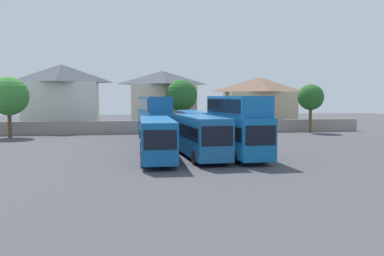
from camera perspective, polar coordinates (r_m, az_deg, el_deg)
The scene contains 13 objects.
ground at distance 52.28m, azimuth -2.56°, elevation -1.31°, with size 140.00×140.00×0.00m, color #424247.
depot_boundary_wall at distance 58.23m, azimuth -3.23°, elevation 0.14°, with size 56.00×0.50×1.80m, color gray.
bus_1 at distance 33.80m, azimuth -4.83°, elevation -1.13°, with size 2.85×11.57×3.29m.
bus_2 at distance 34.43m, azimuth 1.14°, elevation -0.85°, with size 3.19×10.33×3.48m.
bus_3 at distance 35.43m, azimuth 6.08°, elevation 0.70°, with size 3.05×11.12×5.10m.
bus_4 at distance 48.20m, azimuth -5.17°, elevation 1.61°, with size 3.38×10.89×5.07m.
bus_5 at distance 48.69m, azimuth 0.07°, elevation 0.57°, with size 2.82×11.29×3.38m.
house_terrace_left at distance 65.52m, azimuth -17.23°, elevation 4.03°, with size 10.88×7.70×9.86m.
house_terrace_centre at distance 65.69m, azimuth -4.01°, elevation 3.85°, with size 10.18×7.60×9.07m.
house_terrace_right at distance 67.72m, azimuth 9.11°, elevation 3.42°, with size 11.07×6.45×8.13m.
tree_left_of_lot at distance 56.61m, azimuth -23.57°, elevation 3.97°, with size 4.82×4.82×7.56m.
tree_behind_wall at distance 61.41m, azimuth 15.78°, elevation 4.00°, with size 3.64×3.64×6.84m.
tree_right_of_lot at distance 60.82m, azimuth -1.43°, elevation 4.45°, with size 4.55×4.55×7.60m.
Camera 1 is at (-5.79, -33.72, 5.02)m, focal length 39.38 mm.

